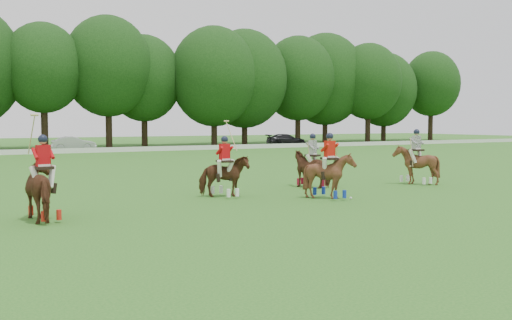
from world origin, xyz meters
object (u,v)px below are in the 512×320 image
polo_red_b (225,176)px  polo_ball (351,198)px  car_mid (74,144)px  polo_stripe_a (313,168)px  polo_red_a (44,189)px  polo_red_c (329,175)px  polo_stripe_b (416,164)px  car_right (286,140)px

polo_red_b → polo_ball: (3.71, -2.71, -0.75)m
car_mid → polo_stripe_a: polo_stripe_a is taller
polo_red_a → polo_red_b: (6.61, 2.00, -0.09)m
polo_red_c → polo_stripe_b: (6.15, 1.96, 0.04)m
car_mid → polo_stripe_b: 38.35m
car_right → polo_red_a: polo_red_a is taller
polo_ball → car_mid: bearing=92.5°
car_right → polo_red_b: 45.54m
polo_red_c → polo_ball: bearing=-41.2°
polo_red_a → polo_ball: 10.37m
polo_stripe_b → polo_ball: (-5.57, -2.46, -0.85)m
car_mid → polo_red_b: size_ratio=1.48×
car_right → polo_red_a: bearing=153.1°
polo_red_a → polo_stripe_a: (11.27, 3.10, -0.07)m
polo_red_b → polo_red_a: bearing=-163.2°
polo_red_b → polo_red_c: polo_red_b is taller
polo_red_c → polo_stripe_a: (1.54, 3.30, -0.05)m
car_mid → polo_red_b: 37.45m
car_mid → polo_stripe_a: 36.40m
polo_red_b → car_right: bearing=55.2°
polo_red_a → polo_red_b: 6.90m
polo_red_b → polo_ball: size_ratio=31.01×
polo_red_a → polo_red_c: 9.74m
polo_stripe_b → polo_ball: bearing=-156.1°
car_mid → car_right: bearing=-82.7°
polo_red_b → polo_red_c: size_ratio=1.18×
polo_red_c → polo_stripe_b: size_ratio=0.97×
car_right → polo_stripe_b: 41.19m
car_right → polo_stripe_a: bearing=162.2°
polo_red_c → polo_stripe_a: size_ratio=1.05×
car_right → polo_ball: size_ratio=51.64×
polo_red_a → car_right: bearing=50.4°
polo_red_c → polo_ball: 1.12m
polo_stripe_b → polo_red_c: bearing=-162.3°
car_mid → car_right: size_ratio=0.89×
car_mid → polo_red_c: size_ratio=1.74×
polo_red_c → car_right: bearing=60.0°
polo_red_b → polo_stripe_a: 4.79m
polo_stripe_a → polo_stripe_b: bearing=-16.3°
polo_red_a → polo_ball: bearing=-4.0°
car_mid → polo_stripe_b: (7.30, -37.65, 0.22)m
car_right → polo_ball: (-22.27, -40.11, -0.63)m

